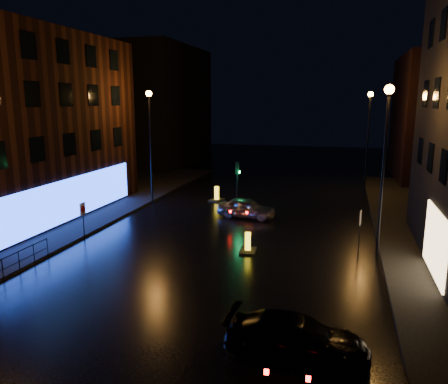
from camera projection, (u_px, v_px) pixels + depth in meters
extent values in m
plane|color=black|center=(185.00, 292.00, 17.82)|extent=(120.00, 120.00, 0.00)
cube|color=black|center=(29.00, 217.00, 28.98)|extent=(12.00, 44.00, 0.15)
cube|color=black|center=(1.00, 127.00, 28.15)|extent=(10.00, 18.00, 12.00)
cube|color=black|center=(161.00, 106.00, 53.55)|extent=(8.00, 16.00, 14.00)
cube|color=black|center=(441.00, 118.00, 42.90)|extent=(8.00, 14.00, 12.00)
cylinder|color=black|center=(151.00, 151.00, 32.23)|extent=(0.14, 0.14, 8.00)
cylinder|color=black|center=(149.00, 96.00, 31.40)|extent=(0.20, 0.20, 0.25)
sphere|color=orange|center=(149.00, 94.00, 31.37)|extent=(0.44, 0.44, 0.44)
cylinder|color=black|center=(383.00, 179.00, 20.64)|extent=(0.14, 0.14, 8.00)
cylinder|color=black|center=(389.00, 93.00, 19.82)|extent=(0.20, 0.20, 0.25)
sphere|color=orange|center=(389.00, 89.00, 19.79)|extent=(0.44, 0.44, 0.44)
cylinder|color=black|center=(367.00, 146.00, 35.74)|extent=(0.14, 0.14, 8.00)
cylinder|color=black|center=(371.00, 96.00, 34.92)|extent=(0.20, 0.20, 0.25)
sphere|color=orange|center=(371.00, 94.00, 34.89)|extent=(0.44, 0.44, 0.44)
cube|color=black|center=(237.00, 208.00, 31.33)|extent=(1.40, 2.40, 0.12)
cylinder|color=black|center=(237.00, 190.00, 31.05)|extent=(0.12, 0.12, 2.80)
cube|color=black|center=(237.00, 168.00, 30.72)|extent=(0.28, 0.22, 0.90)
cylinder|color=#0CFF59|center=(239.00, 172.00, 30.75)|extent=(0.05, 0.18, 0.18)
cylinder|color=black|center=(1.00, 259.00, 18.75)|extent=(0.05, 6.00, 0.05)
cylinder|color=black|center=(3.00, 270.00, 18.84)|extent=(0.04, 6.00, 0.04)
cylinder|color=black|center=(3.00, 270.00, 18.84)|extent=(0.04, 0.04, 1.00)
cylinder|color=black|center=(47.00, 248.00, 21.67)|extent=(0.04, 0.04, 1.00)
imported|color=#ADAFB5|center=(246.00, 208.00, 29.07)|extent=(3.96, 1.90, 1.31)
imported|color=black|center=(297.00, 338.00, 13.20)|extent=(4.39, 1.84, 1.27)
cube|color=black|center=(248.00, 251.00, 22.53)|extent=(0.88, 1.24, 0.10)
cube|color=yellow|center=(248.00, 242.00, 22.43)|extent=(0.29, 0.20, 0.99)
cube|color=black|center=(248.00, 242.00, 22.43)|extent=(0.30, 0.04, 0.59)
cube|color=black|center=(217.00, 200.00, 34.02)|extent=(1.14, 1.46, 0.11)
cube|color=yellow|center=(217.00, 193.00, 33.91)|extent=(0.34, 0.26, 1.08)
cube|color=black|center=(217.00, 193.00, 33.91)|extent=(0.32, 0.10, 0.65)
cylinder|color=black|center=(83.00, 222.00, 24.42)|extent=(0.06, 0.06, 2.02)
cube|color=white|center=(83.00, 209.00, 24.27)|extent=(0.07, 0.51, 0.69)
cylinder|color=#B20C0C|center=(83.00, 209.00, 24.27)|extent=(0.04, 0.40, 0.40)
cylinder|color=black|center=(360.00, 232.00, 22.48)|extent=(0.06, 0.06, 2.06)
cube|color=white|center=(361.00, 218.00, 22.33)|extent=(0.11, 0.52, 0.70)
cylinder|color=#B20C0C|center=(360.00, 218.00, 22.34)|extent=(0.07, 0.41, 0.41)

